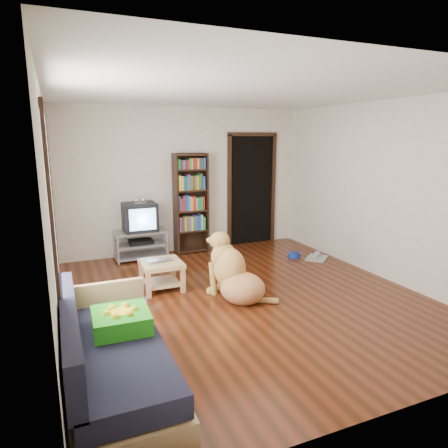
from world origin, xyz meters
name	(u,v)px	position (x,y,z in m)	size (l,w,h in m)	color
ground	(244,297)	(0.00, 0.00, 0.00)	(5.00, 5.00, 0.00)	#53200E
ceiling	(246,92)	(0.00, 0.00, 2.60)	(5.00, 5.00, 0.00)	white
wall_back	(185,181)	(0.00, 2.50, 1.30)	(4.50, 4.50, 0.00)	beige
wall_front	(402,250)	(0.00, -2.50, 1.30)	(4.50, 4.50, 0.00)	beige
wall_left	(51,212)	(-2.25, 0.00, 1.30)	(5.00, 5.00, 0.00)	beige
wall_right	(382,191)	(2.25, 0.00, 1.30)	(5.00, 5.00, 0.00)	beige
green_cushion	(121,320)	(-1.75, -1.15, 0.50)	(0.48, 0.48, 0.16)	green
laptop	(162,261)	(-0.93, 0.66, 0.41)	(0.33, 0.21, 0.03)	silver
dog_bowl	(294,255)	(1.60, 1.27, 0.04)	(0.22, 0.22, 0.08)	navy
grey_rag	(317,258)	(1.90, 1.02, 0.01)	(0.40, 0.32, 0.03)	#A5A5A5
window	(51,200)	(-2.23, -0.50, 1.50)	(0.03, 1.46, 1.70)	white
doorway	(252,187)	(1.35, 2.48, 1.12)	(1.03, 0.05, 2.19)	black
tv_stand	(141,243)	(-0.90, 2.25, 0.27)	(0.90, 0.45, 0.50)	#99999E
crt_tv	(140,216)	(-0.90, 2.27, 0.74)	(0.55, 0.52, 0.58)	black
bookshelf	(191,198)	(0.05, 2.34, 1.00)	(0.60, 0.30, 1.80)	black
sofa	(112,362)	(-1.87, -1.38, 0.26)	(0.80, 1.80, 0.80)	tan
coffee_table	(161,270)	(-0.93, 0.69, 0.28)	(0.55, 0.55, 0.40)	tan
dog	(234,274)	(-0.14, 0.02, 0.33)	(0.78, 0.99, 0.89)	#C7814C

